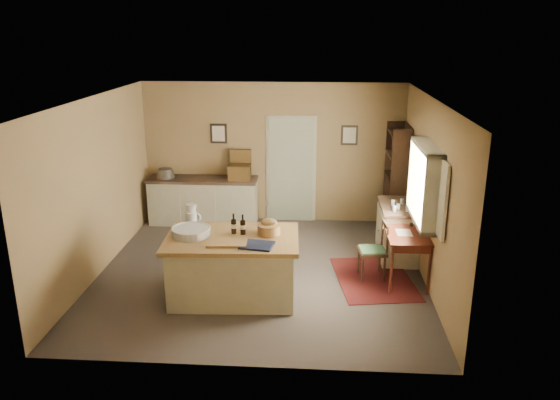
# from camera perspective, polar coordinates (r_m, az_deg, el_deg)

# --- Properties ---
(ground) EXTENTS (5.00, 5.00, 0.00)m
(ground) POSITION_cam_1_polar(r_m,az_deg,el_deg) (8.64, -2.01, -7.53)
(ground) COLOR #4C413A
(ground) RESTS_ON ground
(wall_back) EXTENTS (5.00, 0.10, 2.70)m
(wall_back) POSITION_cam_1_polar(r_m,az_deg,el_deg) (10.57, -0.72, 4.93)
(wall_back) COLOR olive
(wall_back) RESTS_ON ground
(wall_front) EXTENTS (5.00, 0.10, 2.70)m
(wall_front) POSITION_cam_1_polar(r_m,az_deg,el_deg) (5.83, -4.65, -5.92)
(wall_front) COLOR olive
(wall_front) RESTS_ON ground
(wall_left) EXTENTS (0.10, 5.00, 2.70)m
(wall_left) POSITION_cam_1_polar(r_m,az_deg,el_deg) (8.77, -18.58, 1.34)
(wall_left) COLOR olive
(wall_left) RESTS_ON ground
(wall_right) EXTENTS (0.10, 5.00, 2.70)m
(wall_right) POSITION_cam_1_polar(r_m,az_deg,el_deg) (8.29, 15.35, 0.71)
(wall_right) COLOR olive
(wall_right) RESTS_ON ground
(ceiling) EXTENTS (5.00, 5.00, 0.00)m
(ceiling) POSITION_cam_1_polar(r_m,az_deg,el_deg) (7.88, -2.22, 10.53)
(ceiling) COLOR silver
(ceiling) RESTS_ON wall_back
(door) EXTENTS (0.97, 0.06, 2.11)m
(door) POSITION_cam_1_polar(r_m,az_deg,el_deg) (10.59, 1.16, 3.31)
(door) COLOR #A7AA8D
(door) RESTS_ON ground
(framed_prints) EXTENTS (2.82, 0.02, 0.38)m
(framed_prints) POSITION_cam_1_polar(r_m,az_deg,el_deg) (10.46, 0.36, 6.87)
(framed_prints) COLOR black
(framed_prints) RESTS_ON ground
(window) EXTENTS (0.25, 1.99, 1.12)m
(window) POSITION_cam_1_polar(r_m,az_deg,el_deg) (8.03, 15.19, 1.68)
(window) COLOR beige
(window) RESTS_ON ground
(work_island) EXTENTS (1.88, 1.27, 1.20)m
(work_island) POSITION_cam_1_polar(r_m,az_deg,el_deg) (7.74, -5.01, -6.78)
(work_island) COLOR beige
(work_island) RESTS_ON ground
(sideboard) EXTENTS (2.10, 0.60, 1.18)m
(sideboard) POSITION_cam_1_polar(r_m,az_deg,el_deg) (10.70, -7.96, 0.09)
(sideboard) COLOR beige
(sideboard) RESTS_ON ground
(rug) EXTENTS (1.32, 1.74, 0.01)m
(rug) POSITION_cam_1_polar(r_m,az_deg,el_deg) (8.54, 9.79, -8.09)
(rug) COLOR #4B1211
(rug) RESTS_ON ground
(writing_desk) EXTENTS (0.61, 1.00, 0.82)m
(writing_desk) POSITION_cam_1_polar(r_m,az_deg,el_deg) (8.34, 13.11, -3.94)
(writing_desk) COLOR #3E170E
(writing_desk) RESTS_ON ground
(desk_chair) EXTENTS (0.45, 0.45, 0.87)m
(desk_chair) POSITION_cam_1_polar(r_m,az_deg,el_deg) (8.40, 9.60, -5.31)
(desk_chair) COLOR black
(desk_chair) RESTS_ON ground
(right_cabinet) EXTENTS (0.61, 1.09, 0.99)m
(right_cabinet) POSITION_cam_1_polar(r_m,az_deg,el_deg) (9.24, 12.18, -3.15)
(right_cabinet) COLOR beige
(right_cabinet) RESTS_ON ground
(shelving_unit) EXTENTS (0.34, 0.90, 2.01)m
(shelving_unit) POSITION_cam_1_polar(r_m,az_deg,el_deg) (10.25, 12.29, 2.12)
(shelving_unit) COLOR black
(shelving_unit) RESTS_ON ground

